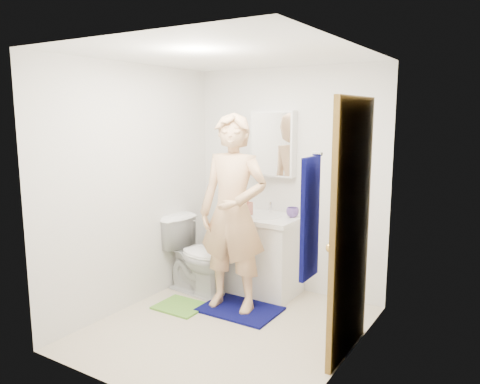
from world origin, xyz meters
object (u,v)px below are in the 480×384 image
at_px(vanity_cabinet, 262,257).
at_px(soap_dispenser, 247,206).
at_px(toilet, 198,255).
at_px(man, 233,213).
at_px(medicine_cabinet, 273,144).
at_px(towel, 310,218).
at_px(toothbrush_cup, 293,212).

relative_size(vanity_cabinet, soap_dispenser, 3.85).
relative_size(toilet, man, 0.43).
height_order(medicine_cabinet, man, medicine_cabinet).
height_order(vanity_cabinet, soap_dispenser, soap_dispenser).
height_order(vanity_cabinet, man, man).
distance_m(medicine_cabinet, towel, 2.11).
bearing_deg(toothbrush_cup, soap_dispenser, -159.45).
bearing_deg(medicine_cabinet, towel, -55.39).
bearing_deg(soap_dispenser, toilet, -146.15).
bearing_deg(toilet, medicine_cabinet, -38.82).
relative_size(towel, toilet, 0.97).
distance_m(towel, soap_dispenser, 1.97).
height_order(vanity_cabinet, toilet, toilet).
bearing_deg(soap_dispenser, vanity_cabinet, 23.48).
bearing_deg(toothbrush_cup, towel, -61.01).
bearing_deg(medicine_cabinet, toilet, -135.26).
bearing_deg(towel, toilet, 147.58).
height_order(toothbrush_cup, man, man).
bearing_deg(towel, toothbrush_cup, 118.99).
bearing_deg(toothbrush_cup, man, -116.76).
bearing_deg(man, toilet, 155.67).
distance_m(vanity_cabinet, towel, 2.08).
bearing_deg(towel, vanity_cabinet, 128.47).
xyz_separation_m(toothbrush_cup, man, (-0.32, -0.64, 0.07)).
xyz_separation_m(vanity_cabinet, medicine_cabinet, (0.00, 0.22, 1.20)).
relative_size(toilet, toothbrush_cup, 6.27).
bearing_deg(toothbrush_cup, vanity_cabinet, -160.98).
xyz_separation_m(towel, toothbrush_cup, (-0.88, 1.59, -0.35)).
bearing_deg(towel, soap_dispenser, 133.18).
relative_size(towel, man, 0.42).
bearing_deg(vanity_cabinet, toilet, -148.62).
bearing_deg(vanity_cabinet, towel, -51.53).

